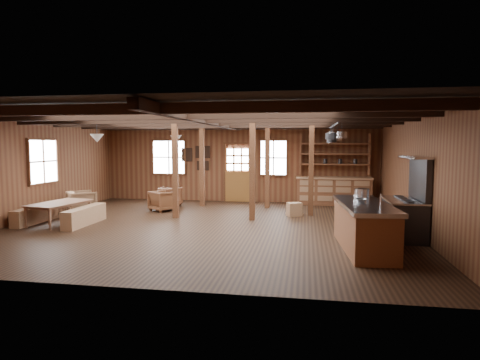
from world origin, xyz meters
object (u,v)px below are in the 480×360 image
at_px(armchair_a, 170,197).
at_px(armchair_c, 82,202).
at_px(kitchen_island, 364,226).
at_px(dining_table, 61,213).
at_px(commercial_range, 406,211).
at_px(armchair_b, 163,201).

height_order(armchair_a, armchair_c, armchair_c).
bearing_deg(kitchen_island, dining_table, 165.15).
relative_size(kitchen_island, commercial_range, 1.39).
relative_size(armchair_a, armchair_c, 0.94).
height_order(kitchen_island, dining_table, kitchen_island).
height_order(kitchen_island, armchair_b, kitchen_island).
xyz_separation_m(commercial_range, armchair_a, (-6.69, 3.51, -0.28)).
relative_size(commercial_range, armchair_a, 2.55).
height_order(commercial_range, armchair_c, commercial_range).
xyz_separation_m(armchair_a, armchair_b, (0.07, -0.89, -0.01)).
relative_size(commercial_range, armchair_b, 2.62).
xyz_separation_m(kitchen_island, armchair_c, (-7.80, 2.88, -0.13)).
xyz_separation_m(kitchen_island, armchair_b, (-5.57, 3.77, -0.16)).
bearing_deg(commercial_range, armchair_b, 158.45).
bearing_deg(kitchen_island, armchair_b, 141.42).
bearing_deg(armchair_c, commercial_range, -144.39).
bearing_deg(armchair_a, dining_table, 56.39).
height_order(kitchen_island, commercial_range, commercial_range).
height_order(commercial_range, dining_table, commercial_range).
height_order(armchair_a, armchair_b, armchair_a).
relative_size(dining_table, armchair_c, 2.12).
xyz_separation_m(dining_table, armchair_b, (1.93, 2.40, 0.03)).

